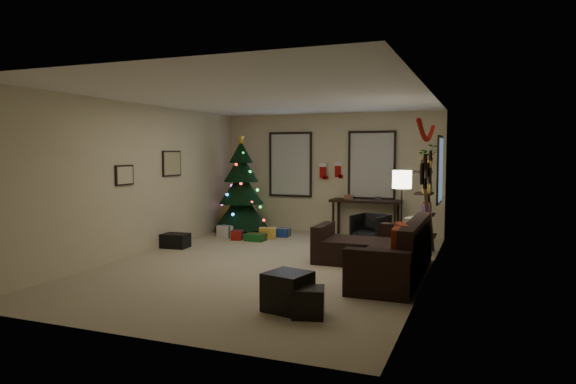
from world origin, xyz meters
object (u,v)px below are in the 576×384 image
Objects in this scene: christmas_tree at (241,192)px; sofa at (383,255)px; desk_chair at (370,228)px; desk at (366,204)px; bookshelf at (427,208)px.

christmas_tree is 0.86× the size of sofa.
christmas_tree is at bearing -166.16° from desk_chair.
desk_chair is at bearing -69.15° from desk.
sofa is at bearing -104.39° from bookshelf.
bookshelf reaches higher than desk_chair.
desk_chair is (3.02, -0.22, -0.65)m from christmas_tree.
bookshelf is at bearing -13.65° from desk_chair.
bookshelf reaches higher than sofa.
bookshelf is (4.19, -0.94, -0.11)m from christmas_tree.
sofa is at bearing -55.68° from desk_chair.
desk is at bearing 135.97° from bookshelf.
bookshelf is at bearing -44.03° from desk.
sofa reaches higher than desk_chair.
desk_chair is at bearing 148.35° from bookshelf.
bookshelf is (1.17, -0.72, 0.53)m from desk_chair.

